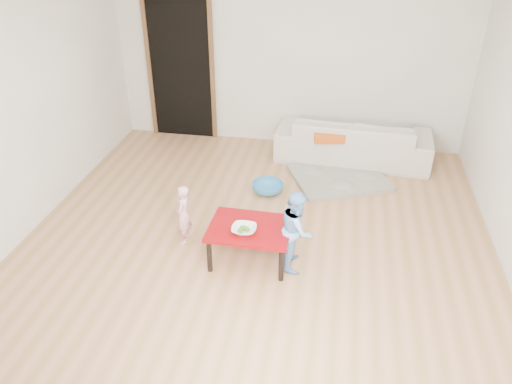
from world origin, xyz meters
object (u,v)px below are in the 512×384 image
(child_blue, at_px, (297,230))
(basin, at_px, (268,188))
(child_pink, at_px, (183,215))
(sofa, at_px, (353,139))
(bowl, at_px, (244,229))
(red_table, at_px, (250,243))

(child_blue, height_order, basin, child_blue)
(child_pink, distance_m, basin, 1.41)
(sofa, bearing_deg, child_pink, 56.55)
(sofa, height_order, bowl, sofa)
(child_blue, bearing_deg, basin, 16.52)
(sofa, distance_m, basin, 1.54)
(sofa, distance_m, child_pink, 2.89)
(child_pink, bearing_deg, sofa, 139.05)
(basin, bearing_deg, sofa, 48.07)
(bowl, bearing_deg, child_pink, 157.41)
(bowl, bearing_deg, sofa, 68.63)
(red_table, bearing_deg, child_pink, 165.30)
(bowl, height_order, child_pink, child_pink)
(sofa, height_order, red_table, sofa)
(sofa, relative_size, child_pink, 3.16)
(red_table, height_order, child_pink, child_pink)
(red_table, relative_size, basin, 2.03)
(child_blue, distance_m, basin, 1.49)
(red_table, height_order, basin, red_table)
(child_pink, xyz_separation_m, basin, (0.71, 1.18, -0.27))
(sofa, height_order, child_pink, child_pink)
(red_table, height_order, bowl, bowl)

